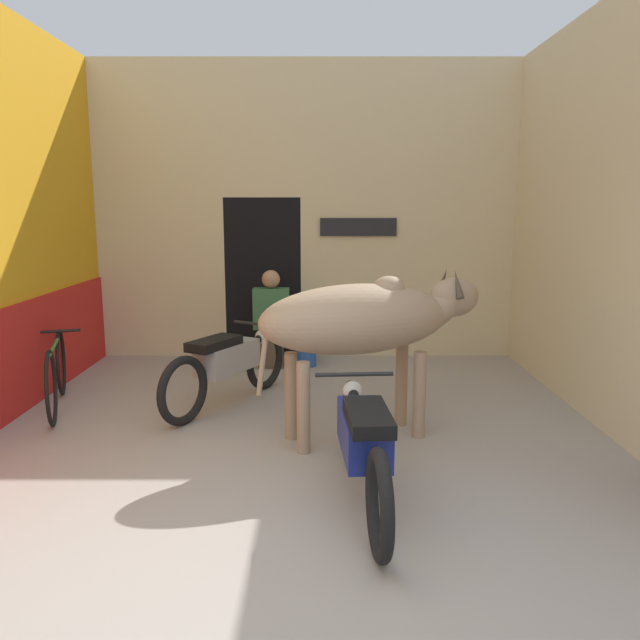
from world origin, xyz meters
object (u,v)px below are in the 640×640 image
at_px(cow, 365,320).
at_px(shopkeeper_seated, 270,316).
at_px(motorcycle_near, 363,441).
at_px(bicycle, 55,373).
at_px(plastic_stool, 305,349).
at_px(motorcycle_far, 227,363).

height_order(cow, shopkeeper_seated, cow).
bearing_deg(cow, shopkeeper_seated, 112.09).
bearing_deg(motorcycle_near, bicycle, 145.43).
xyz_separation_m(cow, shopkeeper_seated, (-0.99, 2.44, -0.40)).
bearing_deg(cow, plastic_stool, 102.97).
height_order(shopkeeper_seated, plastic_stool, shopkeeper_seated).
xyz_separation_m(shopkeeper_seated, plastic_stool, (0.43, -0.02, -0.40)).
bearing_deg(motorcycle_far, plastic_stool, 64.43).
xyz_separation_m(cow, motorcycle_far, (-1.30, 0.86, -0.59)).
height_order(motorcycle_near, bicycle, motorcycle_near).
relative_size(motorcycle_far, plastic_stool, 4.26).
xyz_separation_m(motorcycle_near, plastic_stool, (-0.46, 3.63, -0.21)).
bearing_deg(bicycle, shopkeeper_seated, 40.32).
distance_m(shopkeeper_seated, plastic_stool, 0.59).
xyz_separation_m(motorcycle_far, bicycle, (-1.66, -0.10, -0.07)).
relative_size(motorcycle_far, shopkeeper_seated, 1.46).
bearing_deg(motorcycle_far, motorcycle_near, -59.81).
height_order(cow, motorcycle_near, cow).
bearing_deg(plastic_stool, motorcycle_near, -82.80).
bearing_deg(plastic_stool, shopkeeper_seated, 177.55).
xyz_separation_m(cow, bicycle, (-2.96, 0.76, -0.66)).
bearing_deg(shopkeeper_seated, cow, -67.91).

